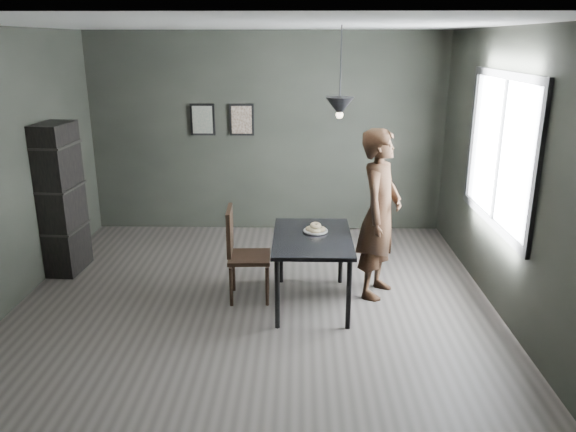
{
  "coord_description": "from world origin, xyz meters",
  "views": [
    {
      "loc": [
        0.47,
        -5.41,
        2.66
      ],
      "look_at": [
        0.35,
        0.05,
        0.95
      ],
      "focal_mm": 35.0,
      "sensor_mm": 36.0,
      "label": 1
    }
  ],
  "objects_px": {
    "pendant_lamp": "(340,106)",
    "cafe_table": "(312,243)",
    "white_plate": "(316,231)",
    "woman": "(380,214)",
    "wood_chair": "(241,248)",
    "shelf_unit": "(62,199)"
  },
  "relations": [
    {
      "from": "shelf_unit",
      "to": "white_plate",
      "type": "bearing_deg",
      "value": -10.46
    },
    {
      "from": "white_plate",
      "to": "woman",
      "type": "relative_size",
      "value": 0.13
    },
    {
      "from": "white_plate",
      "to": "woman",
      "type": "bearing_deg",
      "value": 11.28
    },
    {
      "from": "pendant_lamp",
      "to": "cafe_table",
      "type": "bearing_deg",
      "value": -158.2
    },
    {
      "from": "woman",
      "to": "wood_chair",
      "type": "height_order",
      "value": "woman"
    },
    {
      "from": "woman",
      "to": "pendant_lamp",
      "type": "relative_size",
      "value": 2.1
    },
    {
      "from": "woman",
      "to": "pendant_lamp",
      "type": "distance_m",
      "value": 1.25
    },
    {
      "from": "cafe_table",
      "to": "shelf_unit",
      "type": "height_order",
      "value": "shelf_unit"
    },
    {
      "from": "woman",
      "to": "wood_chair",
      "type": "xyz_separation_m",
      "value": [
        -1.47,
        -0.16,
        -0.33
      ]
    },
    {
      "from": "woman",
      "to": "white_plate",
      "type": "bearing_deg",
      "value": 126.13
    },
    {
      "from": "wood_chair",
      "to": "pendant_lamp",
      "type": "distance_m",
      "value": 1.78
    },
    {
      "from": "cafe_table",
      "to": "pendant_lamp",
      "type": "distance_m",
      "value": 1.41
    },
    {
      "from": "wood_chair",
      "to": "white_plate",
      "type": "bearing_deg",
      "value": -1.22
    },
    {
      "from": "wood_chair",
      "to": "shelf_unit",
      "type": "relative_size",
      "value": 0.57
    },
    {
      "from": "white_plate",
      "to": "pendant_lamp",
      "type": "distance_m",
      "value": 1.31
    },
    {
      "from": "cafe_table",
      "to": "white_plate",
      "type": "height_order",
      "value": "white_plate"
    },
    {
      "from": "cafe_table",
      "to": "woman",
      "type": "relative_size",
      "value": 0.66
    },
    {
      "from": "pendant_lamp",
      "to": "woman",
      "type": "bearing_deg",
      "value": 20.21
    },
    {
      "from": "wood_chair",
      "to": "pendant_lamp",
      "type": "bearing_deg",
      "value": -3.61
    },
    {
      "from": "white_plate",
      "to": "shelf_unit",
      "type": "relative_size",
      "value": 0.13
    },
    {
      "from": "cafe_table",
      "to": "pendant_lamp",
      "type": "bearing_deg",
      "value": 21.8
    },
    {
      "from": "cafe_table",
      "to": "white_plate",
      "type": "distance_m",
      "value": 0.16
    }
  ]
}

